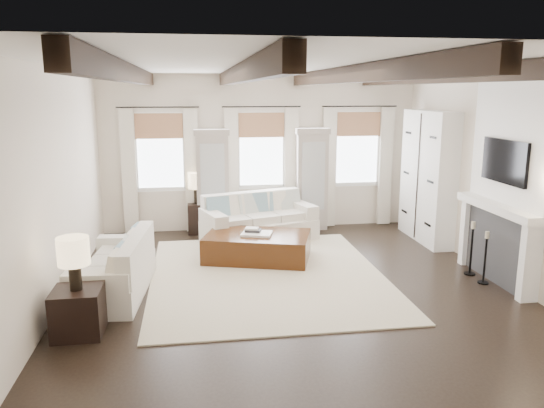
{
  "coord_description": "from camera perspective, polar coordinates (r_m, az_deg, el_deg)",
  "views": [
    {
      "loc": [
        -1.42,
        -7.14,
        2.87
      ],
      "look_at": [
        -0.22,
        0.78,
        1.15
      ],
      "focal_mm": 35.0,
      "sensor_mm": 36.0,
      "label": 1
    }
  ],
  "objects": [
    {
      "name": "ground",
      "position": [
        7.82,
        2.46,
        -9.41
      ],
      "size": [
        7.5,
        7.5,
        0.0
      ],
      "primitive_type": "plane",
      "color": "black",
      "rests_on": "ground"
    },
    {
      "name": "room_shell",
      "position": [
        8.38,
        6.45,
        5.33
      ],
      "size": [
        6.54,
        7.54,
        3.22
      ],
      "color": "#EFE2CE",
      "rests_on": "ground"
    },
    {
      "name": "area_rug",
      "position": [
        8.46,
        -0.51,
        -7.63
      ],
      "size": [
        3.61,
        4.31,
        0.02
      ],
      "primitive_type": "cube",
      "color": "beige",
      "rests_on": "ground"
    },
    {
      "name": "sofa_back",
      "position": [
        10.31,
        -1.54,
        -1.89
      ],
      "size": [
        2.33,
        1.57,
        0.92
      ],
      "color": "silver",
      "rests_on": "ground"
    },
    {
      "name": "sofa_left",
      "position": [
        7.96,
        -16.25,
        -6.9
      ],
      "size": [
        1.06,
        2.04,
        0.84
      ],
      "color": "silver",
      "rests_on": "ground"
    },
    {
      "name": "ottoman",
      "position": [
        9.16,
        -1.56,
        -4.63
      ],
      "size": [
        1.99,
        1.56,
        0.46
      ],
      "primitive_type": "cube",
      "rotation": [
        0.0,
        0.0,
        -0.3
      ],
      "color": "black",
      "rests_on": "ground"
    },
    {
      "name": "tray",
      "position": [
        9.04,
        -1.64,
        -3.21
      ],
      "size": [
        0.59,
        0.51,
        0.04
      ],
      "primitive_type": "cube",
      "rotation": [
        0.0,
        0.0,
        -0.3
      ],
      "color": "white",
      "rests_on": "ottoman"
    },
    {
      "name": "book_lower",
      "position": [
        9.1,
        -2.05,
        -2.86
      ],
      "size": [
        0.31,
        0.27,
        0.04
      ],
      "primitive_type": "cube",
      "rotation": [
        0.0,
        0.0,
        -0.3
      ],
      "color": "#262628",
      "rests_on": "tray"
    },
    {
      "name": "book_upper",
      "position": [
        9.09,
        -2.18,
        -2.65
      ],
      "size": [
        0.26,
        0.23,
        0.03
      ],
      "primitive_type": "cube",
      "rotation": [
        0.0,
        0.0,
        -0.3
      ],
      "color": "beige",
      "rests_on": "book_lower"
    },
    {
      "name": "side_table_front",
      "position": [
        6.84,
        -20.13,
        -10.85
      ],
      "size": [
        0.57,
        0.57,
        0.57
      ],
      "primitive_type": "cube",
      "color": "black",
      "rests_on": "ground"
    },
    {
      "name": "lamp_front",
      "position": [
        6.6,
        -20.58,
        -5.09
      ],
      "size": [
        0.37,
        0.37,
        0.64
      ],
      "color": "black",
      "rests_on": "side_table_front"
    },
    {
      "name": "side_table_back",
      "position": [
        10.97,
        -7.94,
        -1.5
      ],
      "size": [
        0.41,
        0.41,
        0.62
      ],
      "primitive_type": "cube",
      "color": "black",
      "rests_on": "ground"
    },
    {
      "name": "lamp_back",
      "position": [
        10.82,
        -8.05,
        2.34
      ],
      "size": [
        0.37,
        0.37,
        0.64
      ],
      "color": "black",
      "rests_on": "side_table_back"
    },
    {
      "name": "candlestick_near",
      "position": [
        8.65,
        21.92,
        -5.82
      ],
      "size": [
        0.16,
        0.16,
        0.81
      ],
      "color": "black",
      "rests_on": "ground"
    },
    {
      "name": "candlestick_far",
      "position": [
        8.98,
        20.63,
        -4.93
      ],
      "size": [
        0.17,
        0.17,
        0.86
      ],
      "color": "black",
      "rests_on": "ground"
    }
  ]
}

